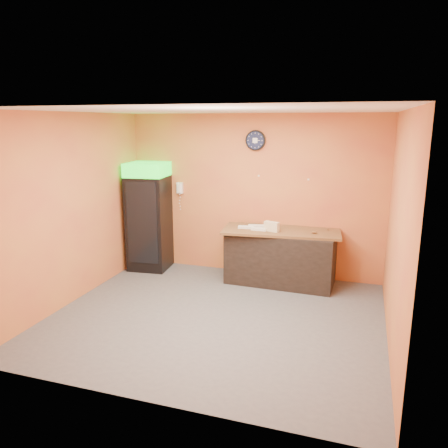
% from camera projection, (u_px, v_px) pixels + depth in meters
% --- Properties ---
extents(floor, '(4.50, 4.50, 0.00)m').
position_uv_depth(floor, '(216.00, 317.00, 6.10)').
color(floor, '#47474C').
rests_on(floor, ground).
extents(back_wall, '(4.50, 0.02, 2.80)m').
position_uv_depth(back_wall, '(253.00, 195.00, 7.63)').
color(back_wall, '#CC8139').
rests_on(back_wall, floor).
extents(left_wall, '(0.02, 4.00, 2.80)m').
position_uv_depth(left_wall, '(72.00, 209.00, 6.44)').
color(left_wall, '#CC8139').
rests_on(left_wall, floor).
extents(right_wall, '(0.02, 4.00, 2.80)m').
position_uv_depth(right_wall, '(398.00, 232.00, 5.10)').
color(right_wall, '#CC8139').
rests_on(right_wall, floor).
extents(ceiling, '(4.50, 4.00, 0.02)m').
position_uv_depth(ceiling, '(215.00, 110.00, 5.45)').
color(ceiling, white).
rests_on(ceiling, back_wall).
extents(beverage_cooler, '(0.75, 0.76, 1.95)m').
position_uv_depth(beverage_cooler, '(148.00, 218.00, 7.92)').
color(beverage_cooler, black).
rests_on(beverage_cooler, floor).
extents(prep_counter, '(1.78, 0.83, 0.88)m').
position_uv_depth(prep_counter, '(281.00, 258.00, 7.31)').
color(prep_counter, black).
rests_on(prep_counter, floor).
extents(wall_clock, '(0.34, 0.06, 0.34)m').
position_uv_depth(wall_clock, '(255.00, 140.00, 7.37)').
color(wall_clock, black).
rests_on(wall_clock, back_wall).
extents(wall_phone, '(0.11, 0.10, 0.20)m').
position_uv_depth(wall_phone, '(180.00, 188.00, 7.97)').
color(wall_phone, white).
rests_on(wall_phone, back_wall).
extents(butcher_paper, '(1.98, 0.99, 0.04)m').
position_uv_depth(butcher_paper, '(281.00, 231.00, 7.20)').
color(butcher_paper, brown).
rests_on(butcher_paper, prep_counter).
extents(sub_roll_stack, '(0.27, 0.17, 0.16)m').
position_uv_depth(sub_roll_stack, '(272.00, 227.00, 7.09)').
color(sub_roll_stack, beige).
rests_on(sub_roll_stack, butcher_paper).
extents(wrapped_sandwich_left, '(0.27, 0.14, 0.04)m').
position_uv_depth(wrapped_sandwich_left, '(246.00, 227.00, 7.30)').
color(wrapped_sandwich_left, silver).
rests_on(wrapped_sandwich_left, butcher_paper).
extents(wrapped_sandwich_mid, '(0.26, 0.11, 0.04)m').
position_uv_depth(wrapped_sandwich_mid, '(259.00, 229.00, 7.17)').
color(wrapped_sandwich_mid, silver).
rests_on(wrapped_sandwich_mid, butcher_paper).
extents(wrapped_sandwich_right, '(0.31, 0.17, 0.04)m').
position_uv_depth(wrapped_sandwich_right, '(257.00, 226.00, 7.36)').
color(wrapped_sandwich_right, silver).
rests_on(wrapped_sandwich_right, butcher_paper).
extents(kitchen_tool, '(0.07, 0.07, 0.07)m').
position_uv_depth(kitchen_tool, '(266.00, 226.00, 7.35)').
color(kitchen_tool, silver).
rests_on(kitchen_tool, butcher_paper).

